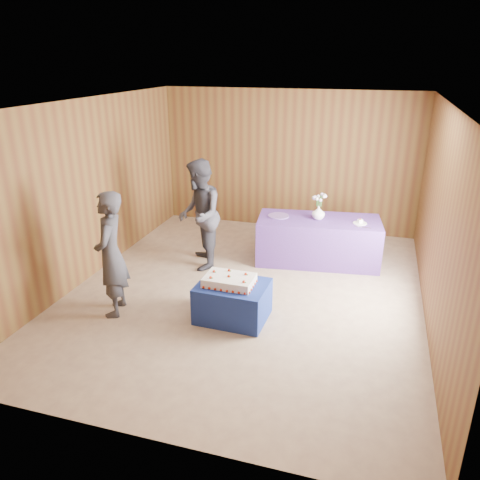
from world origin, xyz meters
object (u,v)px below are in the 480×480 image
at_px(cake_table, 233,301).
at_px(vase, 318,213).
at_px(guest_right, 199,215).
at_px(serving_table, 318,240).
at_px(guest_left, 111,255).
at_px(sheet_cake, 229,280).

relative_size(cake_table, vase, 4.09).
xyz_separation_m(cake_table, guest_right, (-1.01, 1.44, 0.64)).
bearing_deg(serving_table, cake_table, -117.88).
bearing_deg(guest_left, cake_table, 83.76).
xyz_separation_m(cake_table, serving_table, (0.82, 2.19, 0.12)).
height_order(sheet_cake, guest_right, guest_right).
bearing_deg(sheet_cake, serving_table, 69.93).
relative_size(serving_table, vase, 9.09).
height_order(serving_table, sheet_cake, serving_table).
xyz_separation_m(serving_table, vase, (-0.02, 0.01, 0.49)).
relative_size(cake_table, guest_left, 0.53).
height_order(cake_table, guest_right, guest_right).
relative_size(serving_table, sheet_cake, 2.97).
distance_m(serving_table, vase, 0.49).
distance_m(serving_table, guest_right, 2.04).
bearing_deg(serving_table, vase, 157.38).
xyz_separation_m(sheet_cake, guest_right, (-0.97, 1.45, 0.33)).
distance_m(cake_table, serving_table, 2.34).
bearing_deg(vase, cake_table, -109.90).
bearing_deg(vase, serving_table, -15.22).
xyz_separation_m(serving_table, guest_left, (-2.39, -2.48, 0.47)).
xyz_separation_m(cake_table, guest_left, (-1.57, -0.29, 0.60)).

